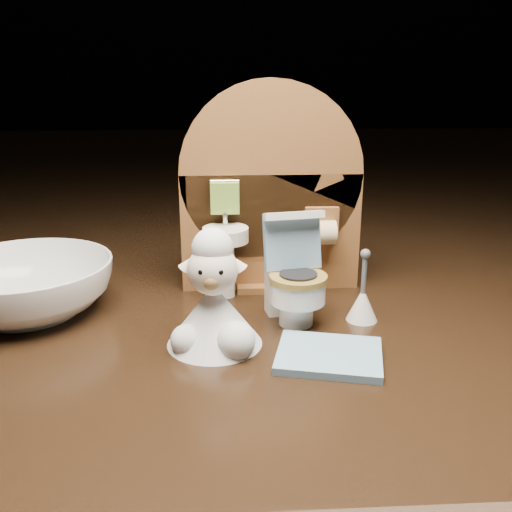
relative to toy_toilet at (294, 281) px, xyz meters
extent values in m
cube|color=#3B2514|center=(-0.01, 0.00, -0.08)|extent=(2.50, 2.50, 0.10)
cube|color=brown|center=(-0.01, 0.06, 0.02)|extent=(0.13, 0.02, 0.09)
cylinder|color=brown|center=(-0.01, 0.06, 0.06)|extent=(0.13, 0.02, 0.13)
cube|color=brown|center=(-0.01, 0.06, -0.02)|extent=(0.05, 0.04, 0.01)
cylinder|color=white|center=(-0.04, 0.04, 0.00)|extent=(0.01, 0.01, 0.04)
cylinder|color=white|center=(-0.04, 0.04, 0.02)|extent=(0.03, 0.03, 0.01)
cylinder|color=silver|center=(-0.04, 0.05, 0.03)|extent=(0.00, 0.00, 0.01)
cube|color=#82AF3C|center=(-0.04, 0.05, 0.04)|extent=(0.02, 0.01, 0.02)
cube|color=brown|center=(0.03, 0.05, 0.03)|extent=(0.02, 0.01, 0.02)
cylinder|color=beige|center=(0.03, 0.05, 0.02)|extent=(0.02, 0.02, 0.02)
cylinder|color=white|center=(0.00, -0.01, -0.02)|extent=(0.02, 0.02, 0.02)
cylinder|color=white|center=(0.00, -0.01, 0.00)|extent=(0.03, 0.03, 0.01)
cylinder|color=olive|center=(0.00, -0.01, 0.01)|extent=(0.04, 0.04, 0.00)
cube|color=white|center=(0.00, 0.01, 0.00)|extent=(0.03, 0.02, 0.04)
cube|color=#739DBB|center=(0.00, 0.01, 0.03)|extent=(0.04, 0.02, 0.04)
cube|color=white|center=(0.00, 0.00, 0.04)|extent=(0.04, 0.01, 0.01)
cylinder|color=#AEC123|center=(0.01, 0.01, 0.02)|extent=(0.01, 0.01, 0.01)
cube|color=#739DBB|center=(0.01, -0.06, -0.02)|extent=(0.07, 0.06, 0.00)
cone|color=white|center=(0.04, 0.00, -0.02)|extent=(0.02, 0.02, 0.02)
cylinder|color=#59595B|center=(0.04, 0.00, 0.01)|extent=(0.00, 0.00, 0.03)
sphere|color=#59595B|center=(0.04, 0.00, 0.02)|extent=(0.01, 0.01, 0.01)
cone|color=white|center=(-0.05, -0.03, -0.01)|extent=(0.06, 0.06, 0.04)
sphere|color=white|center=(-0.04, -0.05, -0.02)|extent=(0.02, 0.02, 0.02)
sphere|color=white|center=(-0.07, -0.04, -0.02)|extent=(0.02, 0.02, 0.02)
sphere|color=white|center=(-0.05, -0.03, 0.02)|extent=(0.03, 0.03, 0.03)
sphere|color=#AC884B|center=(-0.05, -0.04, 0.02)|extent=(0.01, 0.01, 0.01)
sphere|color=white|center=(-0.05, -0.03, 0.03)|extent=(0.02, 0.02, 0.02)
cone|color=white|center=(-0.06, -0.03, 0.02)|extent=(0.01, 0.01, 0.01)
cone|color=white|center=(-0.04, -0.03, 0.02)|extent=(0.01, 0.01, 0.01)
sphere|color=black|center=(-0.06, -0.05, 0.02)|extent=(0.00, 0.00, 0.00)
sphere|color=black|center=(-0.05, -0.05, 0.02)|extent=(0.00, 0.00, 0.00)
imported|color=white|center=(-0.18, 0.02, -0.01)|extent=(0.13, 0.13, 0.04)
camera|label=1|loc=(-0.04, -0.34, 0.13)|focal=40.00mm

